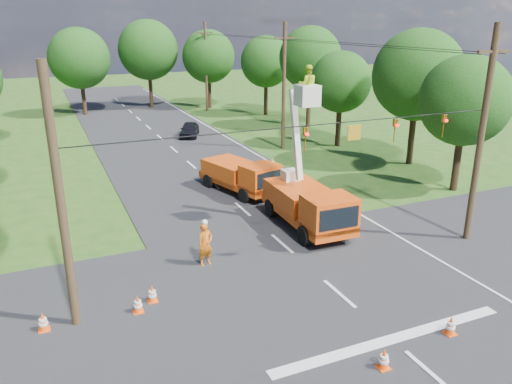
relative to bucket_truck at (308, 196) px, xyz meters
name	(u,v)px	position (x,y,z in m)	size (l,w,h in m)	color
ground	(191,165)	(-2.09, 13.71, -1.72)	(140.00, 140.00, 0.00)	#234D17
road_main	(191,165)	(-2.09, 13.71, -1.72)	(12.00, 100.00, 0.06)	black
road_cross	(314,272)	(-2.09, -4.29, -1.72)	(56.00, 10.00, 0.07)	black
stop_bar	(392,340)	(-2.09, -9.49, -1.72)	(9.00, 0.45, 0.02)	silver
edge_line	(261,157)	(3.51, 13.71, -1.72)	(0.12, 90.00, 0.02)	silver
bucket_truck	(308,196)	(0.00, 0.00, 0.00)	(2.69, 6.40, 8.10)	#E55010
second_truck	(241,175)	(-1.01, 6.55, -0.60)	(3.62, 6.08, 2.14)	#E55010
ground_worker	(205,244)	(-6.04, -1.84, -0.73)	(0.72, 0.47, 1.97)	#DD5F12
distant_car	(189,129)	(0.54, 23.10, -1.06)	(1.54, 3.84, 1.31)	black
traffic_cone_0	(384,359)	(-3.24, -10.54, -1.36)	(0.38, 0.38, 0.71)	#FF4E0D
traffic_cone_1	(451,325)	(-0.08, -10.00, -1.36)	(0.38, 0.38, 0.71)	#FF4E0D
traffic_cone_2	(301,217)	(0.01, 0.71, -1.36)	(0.38, 0.38, 0.71)	#FF4E0D
traffic_cone_3	(288,198)	(0.72, 3.56, -1.36)	(0.38, 0.38, 0.71)	#FF4E0D
traffic_cone_4	(152,294)	(-8.84, -3.94, -1.36)	(0.38, 0.38, 0.71)	#FF4E0D
traffic_cone_5	(138,304)	(-9.48, -4.45, -1.36)	(0.38, 0.38, 0.71)	#FF4E0D
traffic_cone_6	(43,322)	(-12.65, -4.30, -1.36)	(0.38, 0.38, 0.71)	#FF4E0D
traffic_cone_7	(272,163)	(3.08, 10.73, -1.36)	(0.38, 0.38, 0.71)	#FF4E0D
pole_right_near	(481,136)	(6.41, -4.29, 3.39)	(1.80, 0.30, 10.00)	#4C3823
pole_right_mid	(284,86)	(6.41, 15.71, 3.39)	(1.80, 0.30, 10.00)	#4C3823
pole_right_far	(206,66)	(6.41, 35.71, 3.39)	(1.80, 0.30, 10.00)	#4C3823
pole_left	(61,203)	(-11.59, -4.29, 2.78)	(0.30, 0.30, 9.00)	#4C3823
signal_span	(368,131)	(0.13, -4.30, 4.16)	(18.00, 0.29, 1.07)	black
tree_right_a	(465,101)	(11.41, 1.71, 3.85)	(5.40, 5.40, 8.28)	#382616
tree_right_b	(418,75)	(12.91, 7.71, 4.72)	(6.40, 6.40, 9.65)	#382616
tree_right_c	(341,82)	(11.11, 14.71, 3.60)	(5.00, 5.00, 7.83)	#382616
tree_right_d	(310,58)	(12.71, 22.71, 4.96)	(6.00, 6.00, 9.70)	#382616
tree_right_e	(266,62)	(11.71, 30.71, 4.09)	(5.60, 5.60, 8.63)	#382616
tree_far_a	(79,58)	(-7.09, 38.71, 4.47)	(6.60, 6.60, 9.50)	#382616
tree_far_b	(148,50)	(0.91, 40.71, 5.09)	(7.00, 7.00, 10.32)	#382616
tree_far_c	(209,57)	(7.41, 37.71, 4.35)	(6.20, 6.20, 9.18)	#382616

